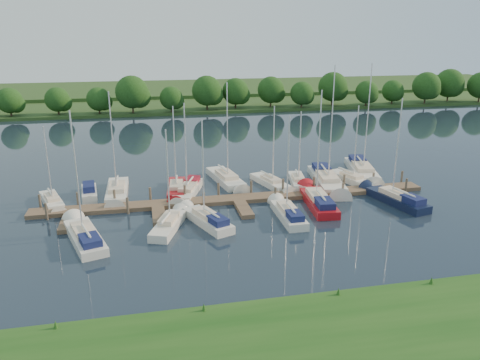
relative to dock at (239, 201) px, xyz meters
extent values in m
plane|color=#182331|center=(0.00, -7.31, -0.20)|extent=(260.00, 260.00, 0.00)
cube|color=#184714|center=(0.00, -23.31, 0.05)|extent=(90.00, 10.00, 0.50)
cube|color=brown|center=(0.00, 0.69, 0.00)|extent=(40.00, 2.00, 0.40)
cube|color=brown|center=(-16.00, -2.31, 0.00)|extent=(1.20, 4.00, 0.40)
cube|color=brown|center=(-8.00, -2.31, 0.00)|extent=(1.20, 4.00, 0.40)
cube|color=brown|center=(0.00, -2.31, 0.00)|extent=(1.20, 4.00, 0.40)
cube|color=brown|center=(8.00, -2.31, 0.00)|extent=(1.20, 4.00, 0.40)
cube|color=brown|center=(16.00, -2.31, 0.00)|extent=(1.20, 4.00, 0.40)
cylinder|color=#473D33|center=(-19.00, 1.99, 0.40)|extent=(0.24, 0.24, 2.00)
cylinder|color=#473D33|center=(-15.55, 1.99, 0.40)|extent=(0.24, 0.24, 2.00)
cylinder|color=#473D33|center=(-12.09, 1.99, 0.40)|extent=(0.24, 0.24, 2.00)
cylinder|color=#473D33|center=(-8.64, 1.99, 0.40)|extent=(0.24, 0.24, 2.00)
cylinder|color=#473D33|center=(-5.18, 1.99, 0.40)|extent=(0.24, 0.24, 2.00)
cylinder|color=#473D33|center=(-1.73, 1.99, 0.40)|extent=(0.24, 0.24, 2.00)
cylinder|color=#473D33|center=(1.73, 1.99, 0.40)|extent=(0.24, 0.24, 2.00)
cylinder|color=#473D33|center=(5.18, 1.99, 0.40)|extent=(0.24, 0.24, 2.00)
cylinder|color=#473D33|center=(8.64, 1.99, 0.40)|extent=(0.24, 0.24, 2.00)
cylinder|color=#473D33|center=(12.09, 1.99, 0.40)|extent=(0.24, 0.24, 2.00)
cylinder|color=#473D33|center=(15.55, 1.99, 0.40)|extent=(0.24, 0.24, 2.00)
cylinder|color=#473D33|center=(19.00, 1.99, 0.40)|extent=(0.24, 0.24, 2.00)
cylinder|color=#473D33|center=(-18.00, -0.61, 0.40)|extent=(0.24, 0.24, 2.00)
cylinder|color=#473D33|center=(-10.80, -0.61, 0.40)|extent=(0.24, 0.24, 2.00)
cylinder|color=#473D33|center=(-3.60, -0.61, 0.40)|extent=(0.24, 0.24, 2.00)
cylinder|color=#473D33|center=(3.60, -0.61, 0.40)|extent=(0.24, 0.24, 2.00)
cylinder|color=#473D33|center=(10.80, -0.61, 0.40)|extent=(0.24, 0.24, 2.00)
cylinder|color=#473D33|center=(18.00, -0.61, 0.40)|extent=(0.24, 0.24, 2.00)
cube|color=#28461B|center=(0.00, 67.69, 0.10)|extent=(180.00, 30.00, 0.60)
cube|color=#335123|center=(0.00, 92.69, 0.50)|extent=(220.00, 40.00, 1.40)
cylinder|color=#38281C|center=(-32.81, 53.52, 0.85)|extent=(0.36, 0.36, 2.10)
sphere|color=#193A0F|center=(-32.81, 53.52, 3.42)|extent=(4.90, 4.90, 4.90)
sphere|color=#193A0F|center=(-31.76, 53.72, 2.72)|extent=(3.50, 3.50, 3.50)
cylinder|color=#38281C|center=(-24.88, 55.20, 1.04)|extent=(0.36, 0.36, 2.49)
sphere|color=#193A0F|center=(-24.88, 55.20, 4.09)|extent=(5.81, 5.81, 5.81)
sphere|color=#193A0F|center=(-23.64, 55.40, 3.26)|extent=(4.15, 4.15, 4.15)
cylinder|color=#38281C|center=(-18.03, 53.31, 0.87)|extent=(0.36, 0.36, 2.14)
sphere|color=#193A0F|center=(-18.03, 53.31, 3.48)|extent=(4.98, 4.98, 4.98)
sphere|color=#193A0F|center=(-16.96, 53.51, 2.77)|extent=(3.56, 3.56, 3.56)
cylinder|color=#38281C|center=(-10.63, 53.28, 1.13)|extent=(0.36, 0.36, 2.67)
sphere|color=#193A0F|center=(-10.63, 53.28, 4.40)|extent=(6.23, 6.23, 6.23)
sphere|color=#193A0F|center=(-9.29, 53.48, 3.51)|extent=(4.45, 4.45, 4.45)
cylinder|color=#38281C|center=(-3.20, 53.09, 1.23)|extent=(0.36, 0.36, 2.87)
sphere|color=#193A0F|center=(-3.20, 53.09, 4.74)|extent=(6.69, 6.69, 6.69)
sphere|color=#193A0F|center=(-1.76, 53.29, 3.78)|extent=(4.78, 4.78, 4.78)
cylinder|color=#38281C|center=(3.89, 52.89, 1.10)|extent=(0.36, 0.36, 2.59)
sphere|color=#193A0F|center=(3.89, 52.89, 4.26)|extent=(6.05, 6.05, 6.05)
sphere|color=#193A0F|center=(5.18, 53.09, 3.40)|extent=(4.32, 4.32, 4.32)
cylinder|color=#38281C|center=(10.74, 56.35, 1.17)|extent=(0.36, 0.36, 2.74)
sphere|color=#193A0F|center=(10.74, 56.35, 4.51)|extent=(6.39, 6.39, 6.39)
sphere|color=#193A0F|center=(12.11, 56.55, 3.60)|extent=(4.56, 4.56, 4.56)
cylinder|color=#38281C|center=(17.92, 52.81, 1.20)|extent=(0.36, 0.36, 2.80)
sphere|color=#193A0F|center=(17.92, 52.81, 4.63)|extent=(6.54, 6.54, 6.54)
sphere|color=#193A0F|center=(19.32, 53.01, 3.70)|extent=(4.67, 4.67, 4.67)
cylinder|color=#38281C|center=(26.05, 55.77, 1.01)|extent=(0.36, 0.36, 2.41)
sphere|color=#193A0F|center=(26.05, 55.77, 3.95)|extent=(5.63, 5.63, 5.63)
sphere|color=#193A0F|center=(27.26, 55.97, 3.15)|extent=(4.02, 4.02, 4.02)
cylinder|color=#38281C|center=(33.99, 54.68, 1.12)|extent=(0.36, 0.36, 2.63)
sphere|color=#193A0F|center=(33.99, 54.68, 4.33)|extent=(6.14, 6.14, 6.14)
sphere|color=#193A0F|center=(35.30, 54.88, 3.45)|extent=(4.38, 4.38, 4.38)
cylinder|color=#38281C|center=(41.59, 54.92, 0.90)|extent=(0.36, 0.36, 2.20)
sphere|color=#193A0F|center=(41.59, 54.92, 3.60)|extent=(5.14, 5.14, 5.14)
sphere|color=#193A0F|center=(42.70, 55.12, 2.86)|extent=(3.67, 3.67, 3.67)
cylinder|color=#38281C|center=(47.40, 53.42, 0.97)|extent=(0.36, 0.36, 2.34)
sphere|color=#193A0F|center=(47.40, 53.42, 3.83)|extent=(5.46, 5.46, 5.46)
sphere|color=#193A0F|center=(48.57, 53.62, 3.05)|extent=(3.90, 3.90, 3.90)
cylinder|color=#38281C|center=(55.76, 56.11, 0.91)|extent=(0.36, 0.36, 2.22)
sphere|color=#193A0F|center=(55.76, 56.11, 3.62)|extent=(5.17, 5.17, 5.17)
sphere|color=#193A0F|center=(56.86, 56.31, 2.88)|extent=(3.69, 3.69, 3.69)
cylinder|color=#38281C|center=(61.67, 53.39, 0.91)|extent=(0.36, 0.36, 2.22)
sphere|color=#193A0F|center=(61.67, 53.39, 3.62)|extent=(5.17, 5.17, 5.17)
sphere|color=#193A0F|center=(62.77, 53.59, 2.88)|extent=(3.69, 3.69, 3.69)
cube|color=silver|center=(-18.28, 3.75, -0.05)|extent=(3.20, 5.59, 0.95)
cone|color=silver|center=(-17.40, 1.21, -0.05)|extent=(1.33, 2.03, 0.75)
cube|color=beige|center=(-18.19, 3.50, 0.54)|extent=(1.87, 2.66, 0.43)
cylinder|color=silver|center=(-18.11, 3.24, 4.04)|extent=(0.12, 0.12, 7.28)
cylinder|color=silver|center=(-18.46, 4.26, 0.88)|extent=(0.89, 2.32, 0.10)
cylinder|color=silver|center=(-18.46, 4.26, 0.88)|extent=(0.90, 2.10, 0.20)
cube|color=silver|center=(-14.86, 5.62, -0.05)|extent=(1.96, 4.63, 0.89)
cone|color=silver|center=(-14.61, 3.39, -0.05)|extent=(0.88, 1.42, 0.74)
cube|color=#161D4D|center=(-14.86, 5.62, 0.65)|extent=(1.45, 2.59, 0.80)
cube|color=silver|center=(-11.99, 5.34, -0.05)|extent=(2.17, 7.50, 1.15)
cone|color=silver|center=(-12.03, 1.60, -0.05)|extent=(1.07, 2.63, 1.05)
cube|color=beige|center=(-11.99, 4.97, 0.69)|extent=(1.60, 3.38, 0.52)
cylinder|color=silver|center=(-12.00, 4.59, 5.58)|extent=(0.12, 0.12, 10.09)
cylinder|color=silver|center=(-11.98, 6.09, 1.11)|extent=(0.13, 3.37, 0.10)
cylinder|color=silver|center=(-11.98, 6.09, 1.11)|extent=(0.23, 2.99, 0.20)
cube|color=#A30F15|center=(-5.81, 4.91, -0.05)|extent=(2.47, 6.52, 1.06)
cone|color=#A30F15|center=(-6.15, 1.75, -0.05)|extent=(1.13, 2.31, 0.89)
cube|color=beige|center=(-5.84, 4.60, 0.62)|extent=(1.64, 2.99, 0.48)
cylinder|color=silver|center=(-5.87, 4.28, 4.77)|extent=(0.12, 0.12, 8.60)
cylinder|color=silver|center=(-5.74, 5.55, 1.00)|extent=(0.41, 2.86, 0.10)
cylinder|color=silver|center=(-5.74, 5.55, 1.00)|extent=(0.48, 2.55, 0.20)
cube|color=silver|center=(-4.59, 4.10, -0.05)|extent=(4.03, 6.92, 1.03)
cone|color=silver|center=(-5.72, 0.96, -0.05)|extent=(1.67, 2.52, 0.93)
cube|color=beige|center=(-4.70, 3.79, 0.60)|extent=(2.34, 3.30, 0.47)
cube|color=maroon|center=(-3.95, 5.86, 0.69)|extent=(1.91, 2.33, 0.52)
cylinder|color=silver|center=(-4.81, 3.47, 4.96)|extent=(0.12, 0.12, 9.02)
cylinder|color=silver|center=(-4.36, 4.73, 0.97)|extent=(1.12, 2.86, 0.10)
cylinder|color=silver|center=(-4.36, 4.73, 0.97)|extent=(1.10, 2.58, 0.20)
cube|color=silver|center=(-0.05, 7.29, -0.05)|extent=(3.47, 8.06, 1.17)
cone|color=silver|center=(0.61, 3.45, -0.05)|extent=(1.54, 2.88, 1.09)
cube|color=beige|center=(0.02, 6.91, 0.70)|extent=(2.21, 3.74, 0.53)
cylinder|color=silver|center=(0.08, 6.52, 5.81)|extent=(0.12, 0.12, 10.53)
cylinder|color=silver|center=(-0.18, 8.06, 1.13)|extent=(0.69, 3.48, 0.10)
cylinder|color=silver|center=(-0.18, 8.06, 1.13)|extent=(0.72, 3.11, 0.20)
cube|color=silver|center=(4.59, 5.02, -0.05)|extent=(3.34, 6.38, 0.97)
cone|color=silver|center=(5.43, 2.06, -0.05)|extent=(1.42, 2.30, 0.86)
cube|color=beige|center=(4.68, 4.72, 0.55)|extent=(2.00, 3.01, 0.44)
cylinder|color=silver|center=(4.76, 4.43, 4.57)|extent=(0.12, 0.12, 8.30)
cylinder|color=silver|center=(4.43, 5.61, 0.90)|extent=(0.85, 2.69, 0.10)
cylinder|color=silver|center=(4.43, 5.61, 0.90)|extent=(0.86, 2.42, 0.20)
cube|color=silver|center=(7.81, 4.86, -0.05)|extent=(2.60, 5.87, 0.96)
cone|color=silver|center=(7.29, 2.07, -0.05)|extent=(1.15, 2.10, 0.79)
cube|color=beige|center=(7.76, 4.58, 0.55)|extent=(1.64, 2.73, 0.44)
cylinder|color=silver|center=(7.71, 4.30, 4.25)|extent=(0.12, 0.12, 7.66)
cylinder|color=silver|center=(7.92, 5.42, 0.90)|extent=(0.57, 2.53, 0.10)
cylinder|color=silver|center=(7.92, 5.42, 0.90)|extent=(0.61, 2.27, 0.20)
cube|color=silver|center=(11.04, 4.39, -0.05)|extent=(3.94, 9.42, 1.21)
cone|color=silver|center=(10.34, -0.12, -0.05)|extent=(1.76, 3.36, 1.28)
cube|color=beige|center=(10.97, 3.94, 0.74)|extent=(2.53, 4.36, 0.55)
cube|color=#161D4D|center=(11.44, 6.92, 0.85)|extent=(2.19, 2.98, 0.61)
cylinder|color=silver|center=(10.90, 3.49, 6.74)|extent=(0.12, 0.12, 12.33)
cylinder|color=silver|center=(11.18, 5.29, 1.18)|extent=(0.73, 4.08, 0.10)
cylinder|color=silver|center=(11.18, 5.29, 1.18)|extent=(0.76, 3.64, 0.20)
cube|color=silver|center=(13.85, 4.33, -0.05)|extent=(3.42, 6.24, 1.04)
cone|color=silver|center=(14.75, 1.47, -0.05)|extent=(1.44, 2.26, 0.84)
cube|color=beige|center=(13.94, 4.05, 0.61)|extent=(2.02, 2.96, 0.47)
cylinder|color=silver|center=(14.03, 3.76, 4.52)|extent=(0.12, 0.12, 8.12)
cylinder|color=silver|center=(13.66, 4.91, 0.99)|extent=(0.91, 2.61, 0.10)
cylinder|color=silver|center=(13.66, 4.91, 0.99)|extent=(0.92, 2.35, 0.20)
cube|color=silver|center=(16.75, 7.26, -0.05)|extent=(4.63, 9.43, 1.17)
cone|color=silver|center=(15.67, 2.85, -0.05)|extent=(1.99, 3.39, 1.27)
cube|color=beige|center=(16.64, 6.82, 0.70)|extent=(2.83, 4.42, 0.53)
cube|color=#161D4D|center=(17.35, 9.73, 0.81)|extent=(2.38, 3.07, 0.59)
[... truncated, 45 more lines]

